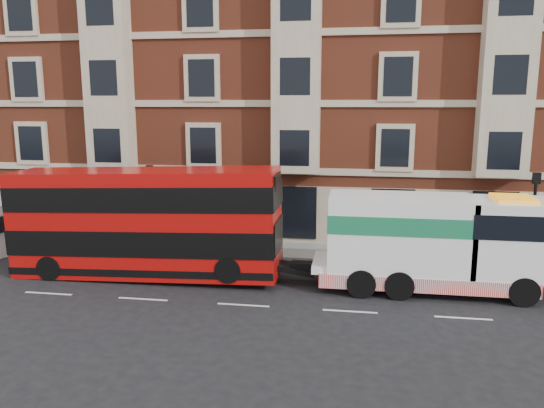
% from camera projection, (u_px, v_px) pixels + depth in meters
% --- Properties ---
extents(ground, '(120.00, 120.00, 0.00)m').
position_uv_depth(ground, '(243.00, 305.00, 20.06)').
color(ground, black).
rests_on(ground, ground).
extents(sidewalk, '(90.00, 3.00, 0.15)m').
position_uv_depth(sidewalk, '(273.00, 250.00, 27.32)').
color(sidewalk, slate).
rests_on(sidewalk, ground).
extents(victorian_terrace, '(45.00, 12.00, 20.40)m').
position_uv_depth(victorian_terrace, '(300.00, 61.00, 32.64)').
color(victorian_terrace, brown).
rests_on(victorian_terrace, ground).
extents(lamp_post_west, '(0.35, 0.15, 4.35)m').
position_uv_depth(lamp_post_west, '(151.00, 202.00, 26.48)').
color(lamp_post_west, black).
rests_on(lamp_post_west, sidewalk).
extents(lamp_post_east, '(0.35, 0.15, 4.35)m').
position_uv_depth(lamp_post_east, '(533.00, 213.00, 23.74)').
color(lamp_post_east, black).
rests_on(lamp_post_east, sidewalk).
extents(double_decker_bus, '(11.66, 2.68, 4.72)m').
position_uv_depth(double_decker_bus, '(145.00, 221.00, 22.98)').
color(double_decker_bus, '#AE0B09').
rests_on(double_decker_bus, ground).
extents(tow_truck, '(9.34, 2.76, 3.89)m').
position_uv_depth(tow_truck, '(432.00, 242.00, 21.23)').
color(tow_truck, white).
rests_on(tow_truck, ground).
extents(pedestrian, '(0.63, 0.46, 1.62)m').
position_uv_depth(pedestrian, '(136.00, 233.00, 27.23)').
color(pedestrian, '#1A2A34').
rests_on(pedestrian, sidewalk).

